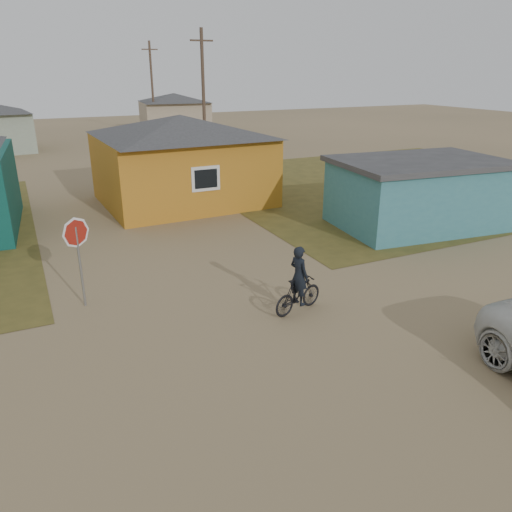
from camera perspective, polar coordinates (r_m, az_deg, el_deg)
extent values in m
plane|color=#8D7651|center=(10.58, 2.49, -12.65)|extent=(120.00, 120.00, 0.00)
cube|color=brown|center=(28.23, 15.53, 8.09)|extent=(20.00, 18.00, 0.00)
cube|color=#BA761C|center=(23.19, -8.37, 9.77)|extent=(7.21, 6.24, 3.00)
pyramid|color=#333335|center=(22.90, -8.63, 14.56)|extent=(7.72, 6.76, 0.90)
cube|color=silver|center=(20.34, -5.77, 8.79)|extent=(1.20, 0.06, 1.00)
cube|color=black|center=(20.31, -5.74, 8.78)|extent=(0.95, 0.04, 0.75)
cube|color=teal|center=(20.32, 17.95, 6.58)|extent=(6.39, 4.61, 2.40)
cube|color=#333335|center=(20.06, 18.36, 10.17)|extent=(6.71, 4.93, 0.20)
cube|color=tan|center=(50.04, -9.26, 15.39)|extent=(6.41, 5.50, 2.80)
pyramid|color=#333335|center=(49.91, -9.38, 17.45)|extent=(6.95, 6.05, 0.80)
cylinder|color=#4E3C2E|center=(31.69, -6.00, 17.32)|extent=(0.20, 0.20, 8.00)
cube|color=#4E3C2E|center=(31.67, -6.24, 23.29)|extent=(1.40, 0.10, 0.10)
cylinder|color=#4E3C2E|center=(47.28, -11.75, 18.11)|extent=(0.20, 0.20, 8.00)
cube|color=#4E3C2E|center=(47.27, -12.06, 22.09)|extent=(1.40, 0.10, 0.10)
cylinder|color=gray|center=(13.40, -19.42, -1.23)|extent=(0.06, 0.06, 2.15)
imported|color=black|center=(12.63, 4.85, -4.41)|extent=(1.61, 0.83, 0.93)
imported|color=black|center=(12.42, 4.93, -2.23)|extent=(0.50, 0.63, 1.53)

